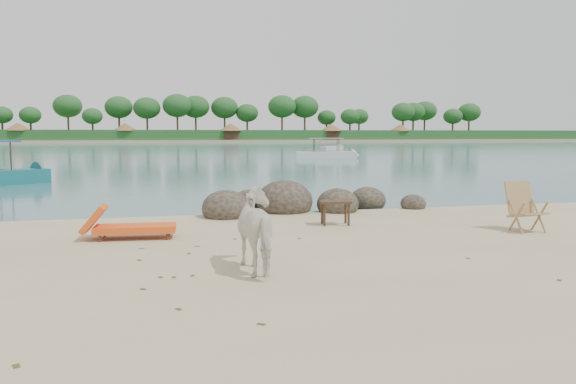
% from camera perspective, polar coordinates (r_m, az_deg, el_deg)
% --- Properties ---
extents(water, '(400.00, 400.00, 0.00)m').
position_cam_1_polar(water, '(98.68, -12.11, 4.55)').
color(water, '#386670').
rests_on(water, ground).
extents(far_shore, '(420.00, 90.00, 1.40)m').
position_cam_1_polar(far_shore, '(178.65, -12.83, 5.09)').
color(far_shore, tan).
rests_on(far_shore, ground).
extents(far_scenery, '(420.00, 18.00, 9.50)m').
position_cam_1_polar(far_scenery, '(145.34, -12.65, 6.17)').
color(far_scenery, '#1E4C1E').
rests_on(far_scenery, ground).
extents(boulders, '(6.37, 2.93, 1.15)m').
position_cam_1_polar(boulders, '(15.41, 0.66, -1.22)').
color(boulders, '#2D241E').
rests_on(boulders, ground).
extents(cow, '(0.87, 1.60, 1.29)m').
position_cam_1_polar(cow, '(8.65, -2.64, -3.99)').
color(cow, white).
rests_on(cow, ground).
extents(side_table, '(0.75, 0.53, 0.56)m').
position_cam_1_polar(side_table, '(13.04, 4.82, -2.27)').
color(side_table, '#331C14').
rests_on(side_table, ground).
extents(lounge_chair, '(2.04, 0.85, 0.60)m').
position_cam_1_polar(lounge_chair, '(11.74, -15.25, -3.27)').
color(lounge_chair, orange).
rests_on(lounge_chair, ground).
extents(deck_chair, '(0.70, 0.77, 1.07)m').
position_cam_1_polar(deck_chair, '(13.13, 23.21, -1.55)').
color(deck_chair, '#A58752').
rests_on(deck_chair, ground).
extents(boat_mid, '(6.22, 2.46, 2.96)m').
position_cam_1_polar(boat_mid, '(50.71, 3.89, 5.17)').
color(boat_mid, silver).
rests_on(boat_mid, water).
extents(boat_far, '(4.57, 3.89, 0.57)m').
position_cam_1_polar(boat_far, '(80.39, 4.46, 4.58)').
color(boat_far, beige).
rests_on(boat_far, water).
extents(dead_leaves, '(8.12, 6.02, 0.00)m').
position_cam_1_polar(dead_leaves, '(8.48, -0.44, -8.61)').
color(dead_leaves, brown).
rests_on(dead_leaves, ground).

